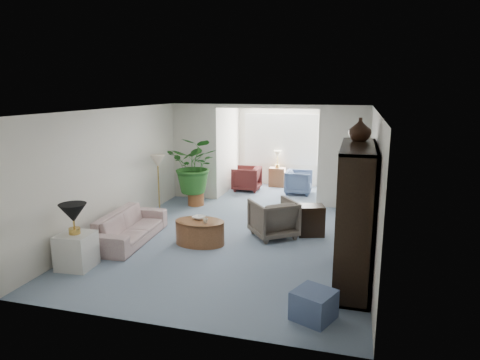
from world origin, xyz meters
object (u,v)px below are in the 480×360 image
(sunroom_chair_maroon, at_px, (247,179))
(coffee_cup, at_px, (205,221))
(side_table_dark, at_px, (311,220))
(plant_pot, at_px, (196,199))
(sofa, at_px, (130,227))
(cabinet_urn, at_px, (360,129))
(coffee_bowl, at_px, (199,218))
(sunroom_chair_blue, at_px, (299,182))
(floor_lamp, at_px, (158,161))
(entertainment_cabinet, at_px, (355,215))
(sunroom_table, at_px, (277,177))
(framed_picture, at_px, (372,161))
(table_lamp, at_px, (73,213))
(coffee_table, at_px, (200,232))
(ottoman, at_px, (314,305))
(end_table, at_px, (76,251))
(wingback_chair, at_px, (273,218))

(sunroom_chair_maroon, bearing_deg, coffee_cup, 3.87)
(side_table_dark, distance_m, plant_pot, 3.36)
(sofa, xyz_separation_m, cabinet_urn, (4.15, -0.13, 1.98))
(coffee_bowl, height_order, sunroom_chair_blue, sunroom_chair_blue)
(floor_lamp, distance_m, side_table_dark, 3.75)
(coffee_cup, distance_m, side_table_dark, 2.16)
(side_table_dark, xyz_separation_m, sunroom_chair_maroon, (-2.19, 3.34, 0.04))
(entertainment_cabinet, bearing_deg, cabinet_urn, 90.00)
(sofa, distance_m, coffee_cup, 1.52)
(sunroom_table, bearing_deg, framed_picture, -63.58)
(table_lamp, distance_m, coffee_table, 2.31)
(ottoman, bearing_deg, coffee_bowl, 137.17)
(coffee_table, xyz_separation_m, sunroom_table, (0.52, 5.15, 0.06))
(coffee_table, xyz_separation_m, coffee_cup, (0.15, -0.10, 0.27))
(coffee_bowl, bearing_deg, entertainment_cabinet, -18.34)
(coffee_bowl, height_order, plant_pot, coffee_bowl)
(framed_picture, bearing_deg, coffee_table, -178.06)
(sunroom_chair_blue, bearing_deg, sofa, 149.43)
(floor_lamp, height_order, sunroom_table, floor_lamp)
(end_table, height_order, wingback_chair, wingback_chair)
(end_table, height_order, side_table_dark, side_table_dark)
(floor_lamp, bearing_deg, plant_pot, 57.85)
(coffee_cup, xyz_separation_m, sunroom_chair_maroon, (-0.38, 4.50, -0.15))
(entertainment_cabinet, xyz_separation_m, sunroom_chair_maroon, (-3.03, 5.24, -0.69))
(floor_lamp, relative_size, entertainment_cabinet, 0.17)
(coffee_cup, distance_m, plant_pot, 2.91)
(cabinet_urn, distance_m, ottoman, 2.77)
(coffee_cup, xyz_separation_m, ottoman, (2.20, -2.02, -0.31))
(wingback_chair, height_order, cabinet_urn, cabinet_urn)
(end_table, height_order, entertainment_cabinet, entertainment_cabinet)
(coffee_cup, distance_m, sunroom_table, 5.27)
(sunroom_table, bearing_deg, floor_lamp, -121.36)
(sunroom_chair_maroon, relative_size, sunroom_table, 1.35)
(sofa, height_order, coffee_table, sofa)
(coffee_cup, distance_m, sunroom_chair_maroon, 4.52)
(table_lamp, bearing_deg, side_table_dark, 36.82)
(entertainment_cabinet, bearing_deg, coffee_cup, 164.31)
(sunroom_chair_maroon, bearing_deg, cabinet_urn, 31.54)
(entertainment_cabinet, bearing_deg, wingback_chair, 133.72)
(floor_lamp, xyz_separation_m, entertainment_cabinet, (4.42, -2.47, -0.21))
(side_table_dark, height_order, sunroom_chair_maroon, sunroom_chair_maroon)
(side_table_dark, bearing_deg, coffee_bowl, -154.34)
(plant_pot, bearing_deg, framed_picture, -30.67)
(framed_picture, bearing_deg, sunroom_chair_maroon, 127.16)
(framed_picture, height_order, coffee_bowl, framed_picture)
(sofa, distance_m, plant_pot, 2.76)
(floor_lamp, xyz_separation_m, coffee_table, (1.63, -1.63, -1.02))
(coffee_table, height_order, plant_pot, coffee_table)
(sofa, bearing_deg, side_table_dark, -72.56)
(floor_lamp, height_order, entertainment_cabinet, entertainment_cabinet)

